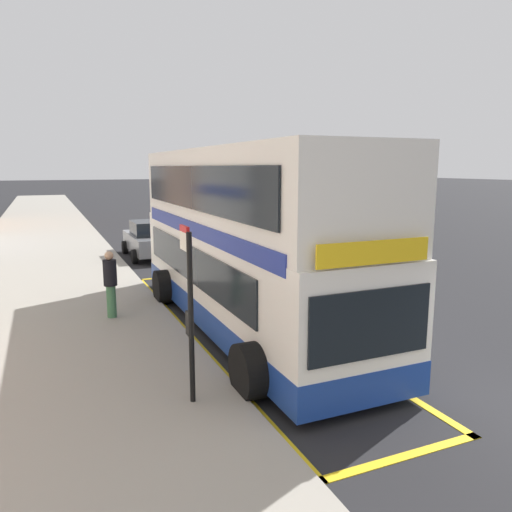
{
  "coord_description": "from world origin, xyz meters",
  "views": [
    {
      "loc": [
        -6.93,
        -4.09,
        3.97
      ],
      "look_at": [
        -2.37,
        6.39,
        1.89
      ],
      "focal_mm": 34.31,
      "sensor_mm": 36.0,
      "label": 1
    }
  ],
  "objects_px": {
    "bus_stop_sign": "(189,302)",
    "parked_car_grey_ahead": "(150,239)",
    "double_decker_bus": "(243,246)",
    "parked_car_white_across": "(195,213)",
    "pedestrian_waiting_near_sign": "(110,282)"
  },
  "relations": [
    {
      "from": "double_decker_bus",
      "to": "bus_stop_sign",
      "type": "height_order",
      "value": "double_decker_bus"
    },
    {
      "from": "parked_car_grey_ahead",
      "to": "pedestrian_waiting_near_sign",
      "type": "height_order",
      "value": "pedestrian_waiting_near_sign"
    },
    {
      "from": "bus_stop_sign",
      "to": "parked_car_grey_ahead",
      "type": "bearing_deg",
      "value": 81.08
    },
    {
      "from": "double_decker_bus",
      "to": "parked_car_white_across",
      "type": "distance_m",
      "value": 22.39
    },
    {
      "from": "bus_stop_sign",
      "to": "parked_car_grey_ahead",
      "type": "xyz_separation_m",
      "value": [
        2.24,
        14.24,
        -1.02
      ]
    },
    {
      "from": "parked_car_white_across",
      "to": "bus_stop_sign",
      "type": "bearing_deg",
      "value": 74.54
    },
    {
      "from": "parked_car_white_across",
      "to": "pedestrian_waiting_near_sign",
      "type": "relative_size",
      "value": 2.42
    },
    {
      "from": "bus_stop_sign",
      "to": "parked_car_white_across",
      "type": "distance_m",
      "value": 26.5
    },
    {
      "from": "bus_stop_sign",
      "to": "parked_car_grey_ahead",
      "type": "height_order",
      "value": "bus_stop_sign"
    },
    {
      "from": "parked_car_grey_ahead",
      "to": "pedestrian_waiting_near_sign",
      "type": "relative_size",
      "value": 2.42
    },
    {
      "from": "parked_car_grey_ahead",
      "to": "bus_stop_sign",
      "type": "bearing_deg",
      "value": -99.57
    },
    {
      "from": "bus_stop_sign",
      "to": "parked_car_white_across",
      "type": "bearing_deg",
      "value": 73.34
    },
    {
      "from": "bus_stop_sign",
      "to": "parked_car_grey_ahead",
      "type": "relative_size",
      "value": 0.69
    },
    {
      "from": "double_decker_bus",
      "to": "parked_car_white_across",
      "type": "bearing_deg",
      "value": 76.61
    },
    {
      "from": "parked_car_white_across",
      "to": "parked_car_grey_ahead",
      "type": "height_order",
      "value": "same"
    }
  ]
}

